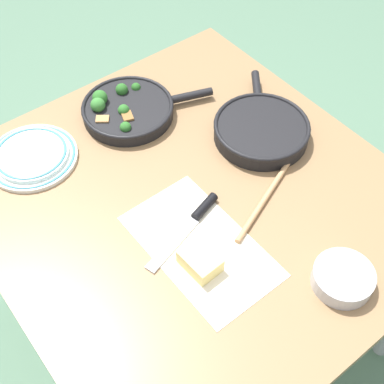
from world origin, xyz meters
The scene contains 10 objects.
ground_plane centered at (0.00, 0.00, 0.00)m, with size 14.00×14.00×0.00m, color #51755B.
dining_table_red centered at (0.00, 0.00, 0.65)m, with size 1.10×1.03×0.72m.
skillet_broccoli centered at (-0.36, 0.04, 0.75)m, with size 0.27×0.38×0.07m.
skillet_eggs centered at (-0.05, 0.29, 0.75)m, with size 0.33×0.29×0.05m.
wooden_spoon centered at (0.09, 0.22, 0.73)m, with size 0.17×0.37×0.02m.
parchment_sheet centered at (0.13, -0.08, 0.72)m, with size 0.39×0.23×0.00m.
grater_knife centered at (0.07, -0.05, 0.73)m, with size 0.10×0.26×0.02m.
cheese_block centered at (0.17, -0.11, 0.74)m, with size 0.10×0.07×0.04m.
dinner_plate_stack centered at (-0.37, -0.26, 0.74)m, with size 0.25×0.25×0.03m.
prep_bowl_steel centered at (0.41, 0.11, 0.74)m, with size 0.14×0.14×0.04m.
Camera 1 is at (0.68, -0.53, 1.81)m, focal length 50.00 mm.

